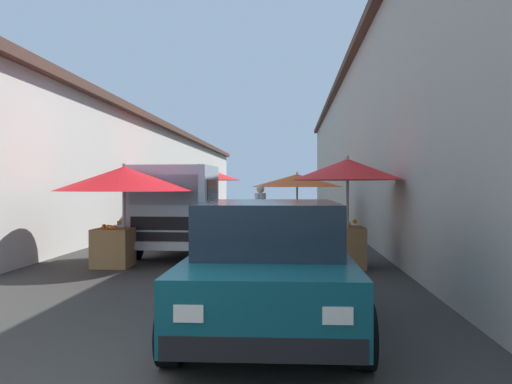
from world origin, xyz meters
name	(u,v)px	position (x,y,z in m)	size (l,w,h in m)	color
ground	(241,237)	(13.50, 0.00, 0.00)	(90.00, 90.00, 0.00)	#33302D
building_left_whitewash	(52,172)	(15.75, 7.26, 2.15)	(49.80, 7.50, 4.29)	beige
building_right_concrete	(451,144)	(15.75, -7.26, 3.12)	(49.80, 7.50, 6.22)	#A39E93
fruit_stall_near_left	(199,178)	(14.02, 1.45, 1.89)	(2.79, 2.79, 2.38)	#9E9EA3
fruit_stall_far_right	(348,183)	(7.16, -2.74, 1.69)	(2.23, 2.23, 2.25)	#9E9EA3
fruit_stall_near_right	(123,186)	(7.05, 1.78, 1.64)	(2.80, 2.80, 2.10)	#9E9EA3
fruit_stall_mid_lane	(298,185)	(13.23, -1.83, 1.66)	(2.88, 2.88, 2.08)	#9E9EA3
hatchback_car	(270,264)	(2.63, -1.38, 0.74)	(3.92, 1.95, 1.45)	#0F4C56
delivery_truck	(181,211)	(8.77, 0.95, 1.04)	(4.99, 2.14, 2.08)	black
vendor_by_crates	(149,206)	(13.78, 3.09, 0.98)	(0.66, 0.25, 1.69)	#665B4C
vendor_in_shade	(260,210)	(11.62, -0.74, 0.96)	(0.64, 0.29, 1.66)	#232328
parked_scooter	(201,218)	(16.00, 1.70, 0.45)	(1.65, 0.62, 1.14)	black
plastic_stool	(303,266)	(5.19, -1.81, 0.33)	(0.30, 0.30, 0.43)	red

